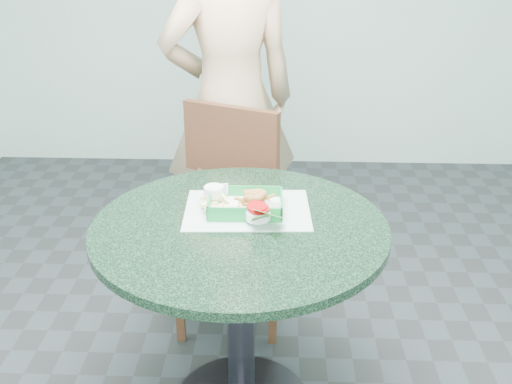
{
  "coord_description": "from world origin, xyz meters",
  "views": [
    {
      "loc": [
        0.12,
        -1.71,
        1.67
      ],
      "look_at": [
        0.05,
        0.1,
        0.84
      ],
      "focal_mm": 42.0,
      "sensor_mm": 36.0,
      "label": 1
    }
  ],
  "objects_px": {
    "dining_chair": "(230,201)",
    "sauce_ramekin": "(214,196)",
    "food_basket": "(246,212)",
    "crab_sandwich": "(255,204)",
    "cafe_table": "(240,274)",
    "diner_person": "(230,68)"
  },
  "relations": [
    {
      "from": "sauce_ramekin",
      "to": "diner_person",
      "type": "bearing_deg",
      "value": 90.52
    },
    {
      "from": "crab_sandwich",
      "to": "sauce_ramekin",
      "type": "xyz_separation_m",
      "value": [
        -0.14,
        0.05,
        0.0
      ]
    },
    {
      "from": "food_basket",
      "to": "crab_sandwich",
      "type": "height_order",
      "value": "crab_sandwich"
    },
    {
      "from": "cafe_table",
      "to": "crab_sandwich",
      "type": "distance_m",
      "value": 0.24
    },
    {
      "from": "dining_chair",
      "to": "crab_sandwich",
      "type": "xyz_separation_m",
      "value": [
        0.13,
        -0.58,
        0.27
      ]
    },
    {
      "from": "diner_person",
      "to": "crab_sandwich",
      "type": "height_order",
      "value": "diner_person"
    },
    {
      "from": "dining_chair",
      "to": "crab_sandwich",
      "type": "height_order",
      "value": "dining_chair"
    },
    {
      "from": "cafe_table",
      "to": "sauce_ramekin",
      "type": "relative_size",
      "value": 14.45
    },
    {
      "from": "cafe_table",
      "to": "dining_chair",
      "type": "xyz_separation_m",
      "value": [
        -0.09,
        0.67,
        -0.05
      ]
    },
    {
      "from": "food_basket",
      "to": "crab_sandwich",
      "type": "xyz_separation_m",
      "value": [
        0.03,
        -0.01,
        0.03
      ]
    },
    {
      "from": "cafe_table",
      "to": "food_basket",
      "type": "xyz_separation_m",
      "value": [
        0.01,
        0.1,
        0.19
      ]
    },
    {
      "from": "cafe_table",
      "to": "diner_person",
      "type": "height_order",
      "value": "diner_person"
    },
    {
      "from": "dining_chair",
      "to": "sauce_ramekin",
      "type": "height_order",
      "value": "dining_chair"
    },
    {
      "from": "diner_person",
      "to": "sauce_ramekin",
      "type": "height_order",
      "value": "diner_person"
    },
    {
      "from": "dining_chair",
      "to": "sauce_ramekin",
      "type": "xyz_separation_m",
      "value": [
        -0.01,
        -0.53,
        0.27
      ]
    },
    {
      "from": "crab_sandwich",
      "to": "sauce_ramekin",
      "type": "distance_m",
      "value": 0.15
    },
    {
      "from": "food_basket",
      "to": "cafe_table",
      "type": "bearing_deg",
      "value": -98.82
    },
    {
      "from": "dining_chair",
      "to": "diner_person",
      "type": "bearing_deg",
      "value": 117.26
    },
    {
      "from": "dining_chair",
      "to": "food_basket",
      "type": "bearing_deg",
      "value": -55.46
    },
    {
      "from": "dining_chair",
      "to": "diner_person",
      "type": "relative_size",
      "value": 0.44
    },
    {
      "from": "sauce_ramekin",
      "to": "crab_sandwich",
      "type": "bearing_deg",
      "value": -20.57
    },
    {
      "from": "diner_person",
      "to": "sauce_ramekin",
      "type": "distance_m",
      "value": 0.89
    }
  ]
}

